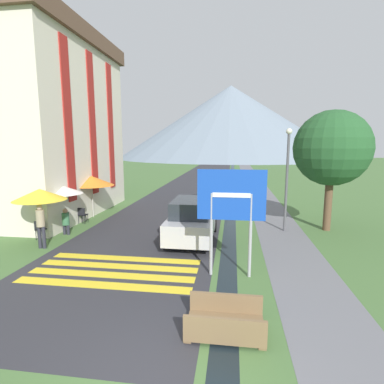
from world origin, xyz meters
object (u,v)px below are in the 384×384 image
(road_sign, at_px, (231,205))
(cafe_chair_near_left, at_px, (40,228))
(streetlamp, at_px, (287,171))
(parked_car_near, at_px, (192,220))
(cafe_umbrella_rear_orange, at_px, (92,181))
(parked_car_far, at_px, (212,190))
(cafe_umbrella_front_yellow, at_px, (40,195))
(hotel_building, at_px, (48,117))
(footbridge, at_px, (225,323))
(person_standing_terrace, at_px, (41,223))
(person_seated_far, at_px, (66,220))
(cafe_chair_far_right, at_px, (80,214))
(cafe_chair_far_left, at_px, (82,214))
(tree_by_path, at_px, (332,149))
(cafe_umbrella_middle_white, at_px, (61,190))

(road_sign, bearing_deg, cafe_chair_near_left, 162.79)
(road_sign, bearing_deg, streetlamp, 64.79)
(parked_car_near, height_order, cafe_umbrella_rear_orange, cafe_umbrella_rear_orange)
(cafe_umbrella_rear_orange, bearing_deg, parked_car_far, 38.19)
(cafe_umbrella_front_yellow, xyz_separation_m, streetlamp, (10.37, 3.29, 0.82))
(hotel_building, xyz_separation_m, cafe_umbrella_front_yellow, (2.84, -5.27, -3.59))
(parked_car_far, bearing_deg, footbridge, -84.92)
(person_standing_terrace, height_order, person_seated_far, person_standing_terrace)
(cafe_chair_far_right, distance_m, cafe_chair_far_left, 0.12)
(parked_car_near, relative_size, cafe_chair_far_left, 5.00)
(footbridge, height_order, parked_car_far, parked_car_far)
(cafe_chair_near_left, height_order, person_seated_far, person_seated_far)
(road_sign, distance_m, streetlamp, 6.00)
(hotel_building, relative_size, cafe_chair_near_left, 12.33)
(cafe_umbrella_front_yellow, height_order, streetlamp, streetlamp)
(road_sign, height_order, person_seated_far, road_sign)
(parked_car_far, height_order, cafe_umbrella_rear_orange, cafe_umbrella_rear_orange)
(parked_car_near, height_order, person_seated_far, parked_car_near)
(cafe_chair_far_left, xyz_separation_m, tree_by_path, (12.37, 0.47, 3.42))
(parked_car_near, height_order, parked_car_far, same)
(hotel_building, bearing_deg, cafe_umbrella_rear_orange, -11.59)
(cafe_chair_near_left, bearing_deg, cafe_umbrella_middle_white, 86.95)
(cafe_chair_near_left, height_order, cafe_chair_far_left, same)
(footbridge, distance_m, parked_car_near, 6.60)
(parked_car_near, distance_m, person_standing_terrace, 6.11)
(cafe_umbrella_rear_orange, height_order, streetlamp, streetlamp)
(footbridge, distance_m, streetlamp, 9.14)
(tree_by_path, bearing_deg, cafe_chair_far_left, -177.83)
(cafe_umbrella_rear_orange, height_order, tree_by_path, tree_by_path)
(road_sign, distance_m, parked_car_near, 4.05)
(road_sign, relative_size, cafe_umbrella_middle_white, 1.53)
(footbridge, relative_size, cafe_umbrella_middle_white, 0.77)
(parked_car_near, relative_size, cafe_chair_far_right, 5.00)
(cafe_umbrella_middle_white, bearing_deg, person_standing_terrace, -76.62)
(cafe_umbrella_front_yellow, bearing_deg, cafe_chair_far_right, 91.29)
(footbridge, distance_m, cafe_chair_far_right, 11.44)
(cafe_umbrella_front_yellow, height_order, person_standing_terrace, cafe_umbrella_front_yellow)
(road_sign, xyz_separation_m, person_standing_terrace, (-7.49, 1.56, -1.25))
(road_sign, bearing_deg, cafe_umbrella_rear_orange, 139.12)
(footbridge, relative_size, person_standing_terrace, 0.95)
(parked_car_far, height_order, person_standing_terrace, parked_car_far)
(hotel_building, xyz_separation_m, footbridge, (10.60, -10.33, -5.44))
(parked_car_near, height_order, person_standing_terrace, parked_car_near)
(cafe_chair_far_right, bearing_deg, cafe_chair_near_left, -114.71)
(road_sign, xyz_separation_m, cafe_umbrella_middle_white, (-8.10, 4.12, -0.30))
(footbridge, xyz_separation_m, cafe_chair_near_left, (-8.16, 5.49, 0.29))
(cafe_chair_far_left, bearing_deg, cafe_chair_near_left, -123.84)
(person_seated_far, height_order, streetlamp, streetlamp)
(cafe_chair_far_left, bearing_deg, footbridge, -72.00)
(person_standing_terrace, distance_m, tree_by_path, 13.14)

